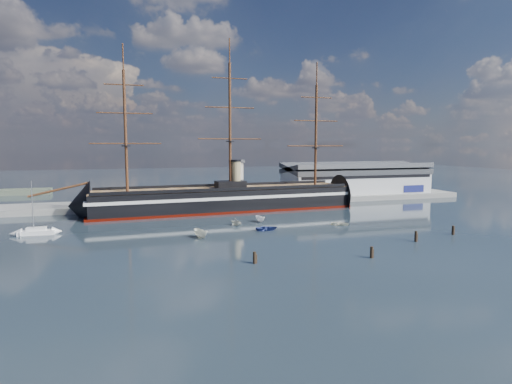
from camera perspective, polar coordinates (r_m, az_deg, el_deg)
name	(u,v)px	position (r m, az deg, el deg)	size (l,w,h in m)	color
ground	(255,220)	(130.09, -0.07, -3.69)	(600.00, 600.00, 0.00)	black
quay	(252,203)	(167.00, -0.49, -1.46)	(180.00, 18.00, 2.00)	slate
warehouse	(356,179)	(189.25, 13.18, 1.72)	(63.00, 21.00, 11.60)	#B7BABC
quay_tower	(237,179)	(161.16, -2.57, 1.74)	(5.00, 5.00, 15.00)	silver
warship	(220,199)	(146.94, -4.83, -0.96)	(113.23, 20.26, 53.94)	black
sailboat	(36,231)	(121.58, -27.23, -4.69)	(8.72, 2.98, 13.75)	white
motorboat_a	(201,238)	(105.60, -7.34, -6.10)	(6.73, 2.47, 2.69)	white
motorboat_b	(267,230)	(113.99, 1.46, -5.12)	(3.69, 1.48, 1.72)	navy
motorboat_c	(260,222)	(125.97, 0.57, -4.02)	(5.66, 2.07, 2.26)	white
motorboat_d	(236,225)	(121.12, -2.70, -4.45)	(6.43, 2.78, 2.36)	silver
motorboat_e	(340,225)	(123.48, 11.18, -4.35)	(3.19, 1.28, 1.49)	silver
piling_near_left	(255,263)	(82.93, -0.20, -9.51)	(0.64, 0.64, 3.01)	black
piling_near_mid	(371,258)	(89.75, 15.13, -8.50)	(0.64, 0.64, 3.06)	black
piling_near_right	(416,242)	(107.59, 20.52, -6.22)	(0.64, 0.64, 3.22)	black
piling_far_right	(453,235)	(119.22, 24.76, -5.20)	(0.64, 0.64, 3.00)	black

